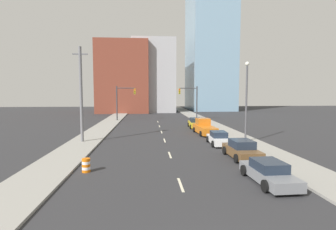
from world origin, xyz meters
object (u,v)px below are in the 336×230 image
at_px(traffic_signal_right, 192,99).
at_px(pickup_truck_orange, 204,128).
at_px(traffic_signal_left, 122,99).
at_px(sedan_yellow, 195,123).
at_px(traffic_barrel, 86,165).
at_px(street_lamp, 246,96).
at_px(sedan_white, 219,138).
at_px(sedan_brown, 242,150).
at_px(sedan_gray, 268,172).
at_px(utility_pole_left_mid, 81,94).

bearing_deg(traffic_signal_right, pickup_truck_orange, -94.29).
height_order(traffic_signal_left, pickup_truck_orange, traffic_signal_left).
bearing_deg(sedan_yellow, traffic_signal_right, 85.54).
bearing_deg(pickup_truck_orange, sedan_yellow, 87.01).
distance_m(traffic_barrel, sedan_yellow, 25.19).
distance_m(traffic_barrel, street_lamp, 18.14).
relative_size(traffic_signal_left, sedan_white, 1.52).
height_order(traffic_signal_left, street_lamp, street_lamp).
distance_m(traffic_signal_left, sedan_brown, 33.17).
bearing_deg(sedan_gray, traffic_barrel, 163.36).
distance_m(street_lamp, sedan_gray, 13.64).
distance_m(traffic_signal_left, pickup_truck_orange, 21.62).
xyz_separation_m(sedan_gray, sedan_brown, (0.53, 5.95, 0.07)).
height_order(traffic_barrel, sedan_yellow, sedan_yellow).
bearing_deg(street_lamp, sedan_brown, -113.37).
height_order(utility_pole_left_mid, street_lamp, utility_pole_left_mid).
bearing_deg(street_lamp, traffic_signal_left, 122.98).
height_order(traffic_barrel, pickup_truck_orange, pickup_truck_orange).
xyz_separation_m(utility_pole_left_mid, street_lamp, (17.70, -1.48, -0.26)).
distance_m(traffic_signal_right, sedan_white, 24.89).
height_order(traffic_signal_left, traffic_signal_right, same).
relative_size(sedan_white, pickup_truck_orange, 0.76).
height_order(sedan_white, sedan_yellow, sedan_yellow).
bearing_deg(utility_pole_left_mid, street_lamp, -4.78).
bearing_deg(pickup_truck_orange, sedan_white, -93.72).
relative_size(street_lamp, sedan_gray, 1.82).
xyz_separation_m(traffic_signal_right, sedan_white, (-1.36, -24.58, -3.67)).
distance_m(utility_pole_left_mid, sedan_brown, 17.50).
distance_m(traffic_signal_right, street_lamp, 23.99).
height_order(sedan_brown, sedan_yellow, sedan_brown).
height_order(traffic_signal_left, utility_pole_left_mid, utility_pole_left_mid).
bearing_deg(sedan_white, sedan_gray, -88.98).
height_order(traffic_barrel, sedan_white, sedan_white).
distance_m(utility_pole_left_mid, pickup_truck_orange, 16.10).
xyz_separation_m(traffic_signal_left, traffic_signal_right, (13.73, 0.00, 0.00)).
relative_size(sedan_gray, sedan_white, 1.08).
height_order(traffic_signal_right, utility_pole_left_mid, utility_pole_left_mid).
distance_m(sedan_white, pickup_truck_orange, 7.25).
bearing_deg(traffic_barrel, sedan_brown, 13.63).
bearing_deg(sedan_yellow, sedan_brown, -86.69).
relative_size(traffic_signal_left, traffic_barrel, 7.11).
relative_size(traffic_signal_left, utility_pole_left_mid, 0.65).
distance_m(traffic_signal_right, sedan_brown, 30.66).
distance_m(sedan_brown, sedan_yellow, 19.41).
relative_size(utility_pole_left_mid, street_lamp, 1.18).
distance_m(traffic_signal_left, traffic_barrel, 33.57).
height_order(traffic_barrel, street_lamp, street_lamp).
bearing_deg(street_lamp, traffic_barrel, -147.51).
bearing_deg(sedan_brown, sedan_gray, -96.30).
relative_size(traffic_signal_right, sedan_brown, 1.45).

